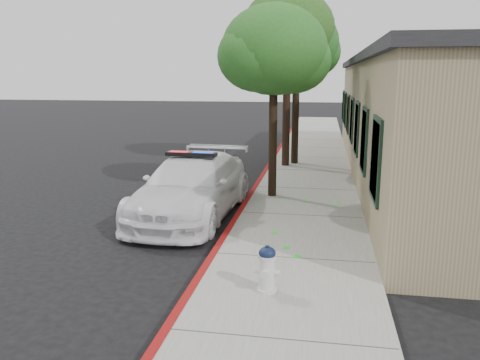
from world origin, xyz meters
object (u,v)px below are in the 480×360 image
Objects in this scene: street_tree_mid at (288,33)px; street_tree_far at (298,47)px; clapboard_building at (458,119)px; police_car at (192,186)px; fire_hydrant at (267,269)px; street_tree_near at (274,54)px.

street_tree_mid reaches higher than street_tree_far.
clapboard_building reaches higher than police_car.
street_tree_near reaches higher than fire_hydrant.
clapboard_building is 3.88× the size of street_tree_near.
street_tree_far is (0.36, 5.51, 0.50)m from street_tree_near.
street_tree_mid is (1.88, 7.01, 4.34)m from police_car.
clapboard_building is at bearing 34.21° from street_tree_near.
clapboard_building is 3.79× the size of police_car.
street_tree_near is 5.13m from street_tree_mid.
street_tree_mid is 0.74m from street_tree_far.
street_tree_mid is at bearing 77.95° from police_car.
police_car is 1.02× the size of street_tree_near.
clapboard_building is 11.98m from fire_hydrant.
police_car is 0.84× the size of street_tree_mid.
fire_hydrant is at bearing -87.05° from street_tree_mid.
street_tree_mid is (-0.00, 5.04, 0.96)m from street_tree_near.
street_tree_near reaches higher than clapboard_building.
clapboard_building is 3.47× the size of street_tree_far.
fire_hydrant is at bearing -117.01° from clapboard_building.
street_tree_near is at bearing 102.67° from fire_hydrant.
police_car is 4.34m from street_tree_near.
street_tree_far is (-5.63, 1.44, 2.54)m from clapboard_building.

